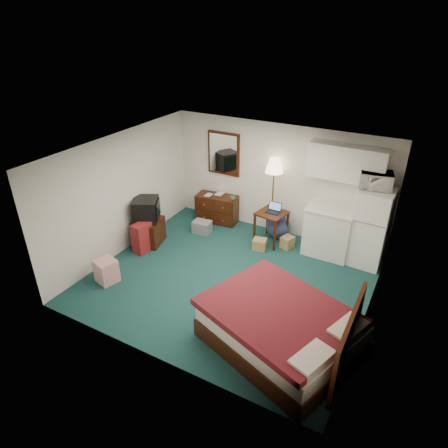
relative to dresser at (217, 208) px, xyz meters
The scene contains 25 objects.
floor 2.45m from the dresser, 54.79° to the right, with size 5.00×4.50×0.01m, color #0E353B.
ceiling 3.25m from the dresser, 54.79° to the right, with size 5.00×4.50×0.01m, color beige.
walls 2.59m from the dresser, 54.79° to the right, with size 5.01×4.51×2.50m.
mirror 1.34m from the dresser, 78.88° to the left, with size 0.80×0.06×1.00m, color white, non-canonical shape.
upper_cabinets 3.27m from the dresser, ahead, with size 1.50×0.35×0.70m, color white, non-canonical shape.
headboard 4.96m from the dresser, 38.94° to the right, with size 0.06×1.56×1.00m, color black, non-canonical shape.
dresser is the anchor object (origin of this frame).
floor_lamp 1.49m from the dresser, ahead, with size 0.39×0.39×1.80m, color #B37E2F, non-canonical shape.
desk 1.56m from the dresser, 11.11° to the right, with size 0.58×0.58×0.73m, color black, non-canonical shape.
exercise_ball 1.60m from the dresser, ahead, with size 0.55×0.55×0.55m, color navy.
kitchen_counter 2.76m from the dresser, ahead, with size 0.93×0.71×1.02m, color white, non-canonical shape.
fridge 3.56m from the dresser, ahead, with size 0.66×0.66×1.60m, color white, non-canonical shape.
bed 4.24m from the dresser, 47.29° to the right, with size 2.13×1.66×0.68m, color #521217, non-canonical shape.
tv_stand 1.81m from the dresser, 116.46° to the right, with size 0.56×0.61×0.56m, color black, non-canonical shape.
suitcase 2.08m from the dresser, 109.76° to the right, with size 0.25×0.40×0.65m, color maroon, non-canonical shape.
retail_box 3.20m from the dresser, 101.00° to the right, with size 0.36×0.36×0.45m, color silver, non-canonical shape.
file_bin 0.69m from the dresser, 92.27° to the right, with size 0.40×0.30×0.28m, color gray, non-canonical shape.
cardboard_box_a 1.62m from the dresser, 25.58° to the right, with size 0.28×0.24×0.24m, color olive, non-canonical shape.
cardboard_box_b 1.99m from the dresser, 10.03° to the right, with size 0.22×0.26×0.26m, color olive, non-canonical shape.
laptop 1.65m from the dresser, 10.64° to the right, with size 0.29×0.23×0.20m, color black, non-canonical shape.
crt_tv 1.87m from the dresser, 117.62° to the right, with size 0.52×0.56×0.48m, color black, non-canonical shape.
microwave 3.75m from the dresser, ahead, with size 0.58×0.32×0.39m, color white.
book_a 0.52m from the dresser, 165.30° to the right, with size 0.15×0.02×0.21m, color olive.
book_b 0.48m from the dresser, 127.69° to the left, with size 0.18×0.02×0.24m, color olive.
mug 0.59m from the dresser, ahead, with size 0.13×0.11×0.13m, color #46783B.
Camera 1 is at (2.93, -5.51, 4.57)m, focal length 32.00 mm.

